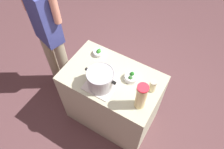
{
  "coord_description": "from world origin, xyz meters",
  "views": [
    {
      "loc": [
        -0.65,
        1.1,
        2.69
      ],
      "look_at": [
        0.0,
        0.0,
        0.95
      ],
      "focal_mm": 33.72,
      "sensor_mm": 36.0,
      "label": 1
    }
  ],
  "objects_px": {
    "broccoli_bowl_center": "(131,77)",
    "person_cook": "(49,35)",
    "mason_jar": "(153,86)",
    "broccoli_bowl_front": "(99,52)",
    "cooking_pot": "(100,79)",
    "lemonade_pitcher": "(141,96)"
  },
  "relations": [
    {
      "from": "broccoli_bowl_center",
      "to": "person_cook",
      "type": "xyz_separation_m",
      "value": [
        1.11,
        -0.02,
        0.04
      ]
    },
    {
      "from": "lemonade_pitcher",
      "to": "broccoli_bowl_front",
      "type": "xyz_separation_m",
      "value": [
        0.69,
        -0.34,
        -0.13
      ]
    },
    {
      "from": "mason_jar",
      "to": "lemonade_pitcher",
      "type": "bearing_deg",
      "value": 82.1
    },
    {
      "from": "broccoli_bowl_center",
      "to": "lemonade_pitcher",
      "type": "bearing_deg",
      "value": 132.43
    },
    {
      "from": "broccoli_bowl_center",
      "to": "person_cook",
      "type": "bearing_deg",
      "value": -1.12
    },
    {
      "from": "broccoli_bowl_center",
      "to": "mason_jar",
      "type": "bearing_deg",
      "value": 176.5
    },
    {
      "from": "broccoli_bowl_front",
      "to": "broccoli_bowl_center",
      "type": "xyz_separation_m",
      "value": [
        -0.48,
        0.12,
        0.0
      ]
    },
    {
      "from": "cooking_pot",
      "to": "mason_jar",
      "type": "relative_size",
      "value": 2.33
    },
    {
      "from": "cooking_pot",
      "to": "broccoli_bowl_front",
      "type": "xyz_separation_m",
      "value": [
        0.25,
        -0.34,
        -0.08
      ]
    },
    {
      "from": "broccoli_bowl_front",
      "to": "broccoli_bowl_center",
      "type": "distance_m",
      "value": 0.49
    },
    {
      "from": "mason_jar",
      "to": "person_cook",
      "type": "xyz_separation_m",
      "value": [
        1.34,
        -0.04,
        -0.0
      ]
    },
    {
      "from": "lemonade_pitcher",
      "to": "mason_jar",
      "type": "xyz_separation_m",
      "value": [
        -0.03,
        -0.21,
        -0.08
      ]
    },
    {
      "from": "mason_jar",
      "to": "broccoli_bowl_center",
      "type": "xyz_separation_m",
      "value": [
        0.24,
        -0.01,
        -0.04
      ]
    },
    {
      "from": "broccoli_bowl_front",
      "to": "person_cook",
      "type": "relative_size",
      "value": 0.07
    },
    {
      "from": "mason_jar",
      "to": "broccoli_bowl_center",
      "type": "bearing_deg",
      "value": -3.5
    },
    {
      "from": "broccoli_bowl_front",
      "to": "person_cook",
      "type": "distance_m",
      "value": 0.64
    },
    {
      "from": "mason_jar",
      "to": "broccoli_bowl_front",
      "type": "distance_m",
      "value": 0.73
    },
    {
      "from": "mason_jar",
      "to": "broccoli_bowl_front",
      "type": "height_order",
      "value": "mason_jar"
    },
    {
      "from": "cooking_pot",
      "to": "lemonade_pitcher",
      "type": "bearing_deg",
      "value": 179.55
    },
    {
      "from": "cooking_pot",
      "to": "broccoli_bowl_center",
      "type": "distance_m",
      "value": 0.33
    },
    {
      "from": "broccoli_bowl_center",
      "to": "cooking_pot",
      "type": "bearing_deg",
      "value": 44.24
    },
    {
      "from": "broccoli_bowl_front",
      "to": "broccoli_bowl_center",
      "type": "height_order",
      "value": "broccoli_bowl_center"
    }
  ]
}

